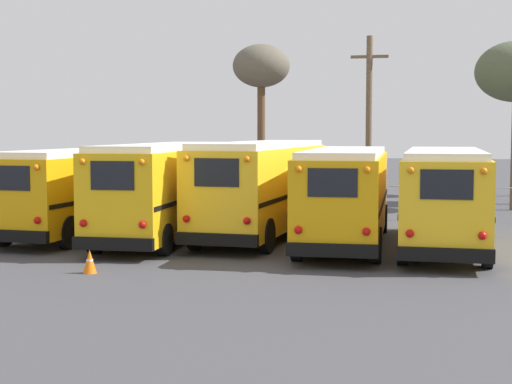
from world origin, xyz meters
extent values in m
plane|color=#424247|center=(0.00, 0.00, 0.00)|extent=(160.00, 160.00, 0.00)
cube|color=#E5A00C|center=(-6.18, -0.19, 1.61)|extent=(2.99, 10.17, 2.47)
cube|color=white|center=(-6.18, -0.19, 2.94)|extent=(2.77, 9.76, 0.20)
cube|color=black|center=(-6.44, -5.25, 0.55)|extent=(2.54, 0.33, 0.36)
cube|color=black|center=(-6.44, -5.22, 2.29)|extent=(1.36, 0.10, 0.74)
sphere|color=red|center=(-5.51, -5.31, 1.05)|extent=(0.22, 0.22, 0.22)
sphere|color=orange|center=(-5.51, -5.31, 2.62)|extent=(0.18, 0.18, 0.18)
cube|color=black|center=(-7.43, -0.12, 1.42)|extent=(0.53, 9.84, 0.14)
cube|color=black|center=(-4.93, -0.25, 1.42)|extent=(0.53, 9.84, 0.14)
cylinder|color=black|center=(-7.15, 3.60, 0.53)|extent=(0.33, 1.08, 1.06)
cylinder|color=black|center=(-4.83, 3.48, 0.53)|extent=(0.33, 1.08, 1.06)
cylinder|color=black|center=(-7.53, -3.85, 0.53)|extent=(0.33, 1.08, 1.06)
cylinder|color=black|center=(-5.21, -3.97, 0.53)|extent=(0.33, 1.08, 1.06)
cube|color=yellow|center=(-3.09, -0.90, 1.70)|extent=(2.77, 9.93, 2.72)
cube|color=white|center=(-3.09, -0.90, 3.15)|extent=(2.56, 9.53, 0.20)
cube|color=black|center=(-2.87, -5.85, 0.52)|extent=(2.39, 0.31, 0.36)
cube|color=black|center=(-2.87, -5.83, 2.44)|extent=(1.28, 0.09, 0.81)
sphere|color=red|center=(-3.74, -5.90, 1.08)|extent=(0.22, 0.22, 0.22)
sphere|color=orange|center=(-3.74, -5.90, 2.83)|extent=(0.18, 0.18, 0.18)
sphere|color=red|center=(-2.00, -5.82, 1.08)|extent=(0.22, 0.22, 0.22)
sphere|color=orange|center=(-2.00, -5.82, 2.83)|extent=(0.18, 0.18, 0.18)
cube|color=black|center=(-4.27, -0.95, 1.49)|extent=(0.45, 9.63, 0.14)
cube|color=black|center=(-1.91, -0.85, 1.49)|extent=(0.45, 9.63, 0.14)
cylinder|color=black|center=(-4.34, 2.67, 0.48)|extent=(0.32, 0.98, 0.97)
cylinder|color=black|center=(-2.16, 2.76, 0.48)|extent=(0.32, 0.98, 0.97)
cylinder|color=black|center=(-4.02, -4.56, 0.48)|extent=(0.32, 0.98, 0.97)
cylinder|color=black|center=(-1.84, -4.47, 0.48)|extent=(0.32, 0.98, 0.97)
cube|color=yellow|center=(0.00, 0.49, 1.74)|extent=(2.88, 10.15, 2.74)
cube|color=white|center=(0.00, 0.49, 3.21)|extent=(2.67, 9.74, 0.20)
cube|color=black|center=(-0.21, -4.57, 0.55)|extent=(2.51, 0.31, 0.36)
cube|color=black|center=(-0.21, -4.55, 2.50)|extent=(1.35, 0.09, 0.82)
sphere|color=red|center=(-1.13, -4.54, 1.13)|extent=(0.22, 0.22, 0.22)
sphere|color=orange|center=(-1.13, -4.54, 2.89)|extent=(0.18, 0.18, 0.18)
sphere|color=red|center=(0.71, -4.62, 1.13)|extent=(0.22, 0.22, 0.22)
sphere|color=orange|center=(0.71, -4.62, 2.89)|extent=(0.18, 0.18, 0.18)
cube|color=black|center=(-1.24, 0.55, 1.54)|extent=(0.44, 9.85, 0.14)
cube|color=black|center=(1.24, 0.44, 1.54)|extent=(0.44, 9.85, 0.14)
cylinder|color=black|center=(-0.99, 4.27, 0.53)|extent=(0.32, 1.08, 1.07)
cylinder|color=black|center=(1.31, 4.17, 0.53)|extent=(0.32, 1.08, 1.07)
cylinder|color=black|center=(-1.31, -3.18, 0.53)|extent=(0.32, 1.08, 1.07)
cylinder|color=black|center=(0.99, -3.28, 0.53)|extent=(0.32, 1.08, 1.07)
cube|color=#E5A00C|center=(3.09, -1.02, 1.63)|extent=(2.83, 9.49, 2.54)
cube|color=white|center=(3.09, -1.02, 3.00)|extent=(2.62, 9.10, 0.20)
cube|color=black|center=(3.31, -5.74, 0.54)|extent=(2.45, 0.31, 0.36)
cube|color=black|center=(3.31, -5.72, 2.33)|extent=(1.32, 0.09, 0.76)
sphere|color=red|center=(2.41, -5.79, 1.06)|extent=(0.22, 0.22, 0.22)
sphere|color=orange|center=(2.41, -5.79, 2.68)|extent=(0.18, 0.18, 0.18)
sphere|color=red|center=(4.21, -5.71, 1.06)|extent=(0.22, 0.22, 0.22)
sphere|color=orange|center=(4.21, -5.71, 2.68)|extent=(0.18, 0.18, 0.18)
cube|color=black|center=(1.88, -1.07, 1.44)|extent=(0.45, 9.19, 0.14)
cube|color=black|center=(4.30, -0.96, 1.44)|extent=(0.45, 9.19, 0.14)
cylinder|color=black|center=(1.82, 2.32, 0.52)|extent=(0.33, 1.04, 1.03)
cylinder|color=black|center=(4.05, 2.42, 0.52)|extent=(0.33, 1.04, 1.03)
cylinder|color=black|center=(2.13, -4.46, 0.52)|extent=(0.33, 1.04, 1.03)
cylinder|color=black|center=(4.36, -4.35, 0.52)|extent=(0.33, 1.04, 1.03)
cube|color=yellow|center=(6.18, -1.07, 1.63)|extent=(2.49, 9.34, 2.55)
cube|color=white|center=(6.18, -1.07, 3.01)|extent=(2.30, 8.97, 0.20)
cube|color=black|center=(6.23, -5.77, 0.53)|extent=(2.45, 0.22, 0.36)
cube|color=black|center=(6.23, -5.75, 2.33)|extent=(1.32, 0.04, 0.77)
sphere|color=red|center=(5.33, -5.79, 1.06)|extent=(0.22, 0.22, 0.22)
sphere|color=orange|center=(5.33, -5.79, 2.69)|extent=(0.18, 0.18, 0.18)
sphere|color=red|center=(7.13, -5.77, 1.06)|extent=(0.22, 0.22, 0.22)
sphere|color=orange|center=(7.13, -5.77, 2.69)|extent=(0.18, 0.18, 0.18)
cube|color=black|center=(4.97, -1.08, 1.44)|extent=(0.12, 9.13, 0.14)
cube|color=black|center=(7.39, -1.06, 1.44)|extent=(0.12, 9.13, 0.14)
cylinder|color=black|center=(5.03, 2.28, 0.51)|extent=(0.29, 1.01, 1.01)
cylinder|color=black|center=(7.26, 2.30, 0.51)|extent=(0.29, 1.01, 1.01)
cylinder|color=black|center=(5.10, -4.44, 0.51)|extent=(0.29, 1.01, 1.01)
cylinder|color=black|center=(7.33, -4.42, 0.51)|extent=(0.29, 1.01, 1.01)
cylinder|color=brown|center=(2.63, 11.78, 4.10)|extent=(0.30, 0.30, 8.20)
cube|color=brown|center=(2.63, 11.78, 7.21)|extent=(1.80, 0.14, 0.14)
cylinder|color=brown|center=(-2.64, 11.62, 3.05)|extent=(0.39, 0.39, 6.10)
ellipsoid|color=#5B5447|center=(-2.64, 11.62, 6.87)|extent=(2.81, 2.81, 2.11)
cylinder|color=#939399|center=(-10.18, 6.72, 0.70)|extent=(0.06, 0.06, 1.40)
cylinder|color=#939399|center=(-7.63, 6.72, 0.70)|extent=(0.06, 0.06, 1.40)
cylinder|color=#939399|center=(-5.09, 6.72, 0.70)|extent=(0.06, 0.06, 1.40)
cylinder|color=#939399|center=(-2.54, 6.72, 0.70)|extent=(0.06, 0.06, 1.40)
cylinder|color=#939399|center=(0.00, 6.72, 0.70)|extent=(0.06, 0.06, 1.40)
cylinder|color=#939399|center=(2.54, 6.72, 0.70)|extent=(0.06, 0.06, 1.40)
cylinder|color=#939399|center=(5.09, 6.72, 0.70)|extent=(0.06, 0.06, 1.40)
cylinder|color=#939399|center=(7.63, 6.72, 0.70)|extent=(0.06, 0.06, 1.40)
cylinder|color=#939399|center=(0.00, 6.72, 1.40)|extent=(20.36, 0.04, 0.04)
cone|color=orange|center=(-2.76, -7.59, 0.31)|extent=(0.36, 0.36, 0.62)
cylinder|color=white|center=(-2.76, -7.59, 0.34)|extent=(0.17, 0.17, 0.06)
camera|label=1|loc=(6.13, -26.16, 3.70)|focal=55.00mm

